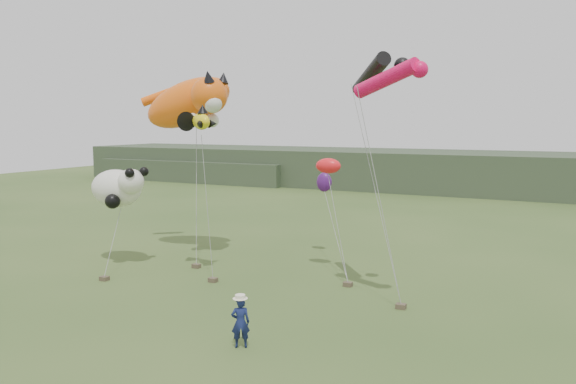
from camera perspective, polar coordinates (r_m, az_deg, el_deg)
The scene contains 9 objects.
ground at distance 19.65m, azimuth -7.52°, elevation -13.97°, with size 120.00×120.00×0.00m, color #385123.
headland at distance 61.56m, azimuth 13.72°, elevation 2.08°, with size 90.00×13.00×4.00m.
festival_attendant at distance 18.11m, azimuth -4.85°, elevation -13.07°, with size 0.59×0.39×1.61m, color #141D4E.
sandbag_anchors at distance 24.96m, azimuth -4.26°, elevation -9.10°, with size 13.31×4.30×0.19m.
cat_kite at distance 30.06m, azimuth -9.69°, elevation 9.00°, with size 6.59×3.57×3.78m.
fish_kite at distance 25.59m, azimuth -9.46°, elevation 7.15°, with size 2.46×1.62×1.18m.
tube_kites at distance 22.11m, azimuth 9.66°, elevation 11.65°, with size 3.89×3.81×1.72m.
panda_kite at distance 29.02m, azimuth -16.84°, elevation 0.43°, with size 3.29×2.13×2.05m.
misc_kites at distance 27.79m, azimuth 3.91°, elevation 1.88°, with size 2.56×3.82×2.01m.
Camera 1 is at (10.32, -15.17, 7.02)m, focal length 35.00 mm.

